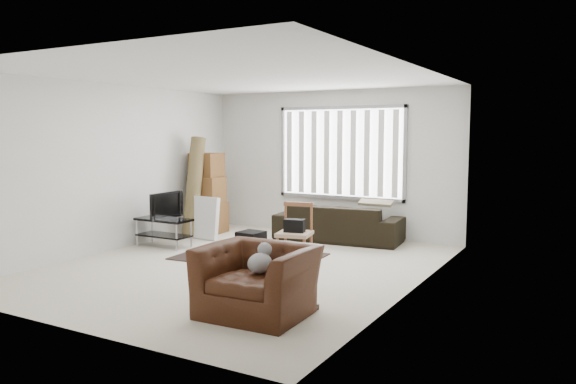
# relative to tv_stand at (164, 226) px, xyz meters

# --- Properties ---
(room) EXTENTS (6.00, 6.02, 2.71)m
(room) POSITION_rel_tv_stand_xyz_m (1.98, -0.01, 1.41)
(room) COLOR beige
(room) RESTS_ON ground
(persian_rug) EXTENTS (2.23, 1.57, 0.02)m
(persian_rug) POSITION_rel_tv_stand_xyz_m (1.70, 0.04, -0.34)
(persian_rug) COLOR black
(persian_rug) RESTS_ON ground
(tv_stand) EXTENTS (0.97, 0.43, 0.48)m
(tv_stand) POSITION_rel_tv_stand_xyz_m (0.00, 0.00, 0.00)
(tv_stand) COLOR black
(tv_stand) RESTS_ON ground
(tv) EXTENTS (0.10, 0.78, 0.45)m
(tv) POSITION_rel_tv_stand_xyz_m (0.00, 0.00, 0.36)
(tv) COLOR black
(tv) RESTS_ON tv_stand
(subwoofer) EXTENTS (0.39, 0.39, 0.36)m
(subwoofer) POSITION_rel_tv_stand_xyz_m (1.65, 0.16, -0.15)
(subwoofer) COLOR black
(subwoofer) RESTS_ON persian_rug
(moving_boxes) EXTENTS (0.66, 0.61, 1.53)m
(moving_boxes) POSITION_rel_tv_stand_xyz_m (-0.20, 1.45, 0.36)
(moving_boxes) COLOR brown
(moving_boxes) RESTS_ON ground
(white_flatpack) EXTENTS (0.62, 0.23, 0.77)m
(white_flatpack) POSITION_rel_tv_stand_xyz_m (0.17, 0.90, 0.04)
(white_flatpack) COLOR silver
(white_flatpack) RESTS_ON ground
(rolled_rug) EXTENTS (0.35, 0.67, 1.85)m
(rolled_rug) POSITION_rel_tv_stand_xyz_m (-0.19, 1.05, 0.58)
(rolled_rug) COLOR brown
(rolled_rug) RESTS_ON ground
(sofa) EXTENTS (2.31, 1.17, 0.86)m
(sofa) POSITION_rel_tv_stand_xyz_m (2.35, 1.93, 0.08)
(sofa) COLOR black
(sofa) RESTS_ON ground
(side_chair) EXTENTS (0.57, 0.57, 0.89)m
(side_chair) POSITION_rel_tv_stand_xyz_m (2.51, 0.03, 0.14)
(side_chair) COLOR #A18369
(side_chair) RESTS_ON ground
(armchair) EXTENTS (1.16, 1.02, 0.83)m
(armchair) POSITION_rel_tv_stand_xyz_m (3.30, -2.23, 0.07)
(armchair) COLOR #3A1A0B
(armchair) RESTS_ON ground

